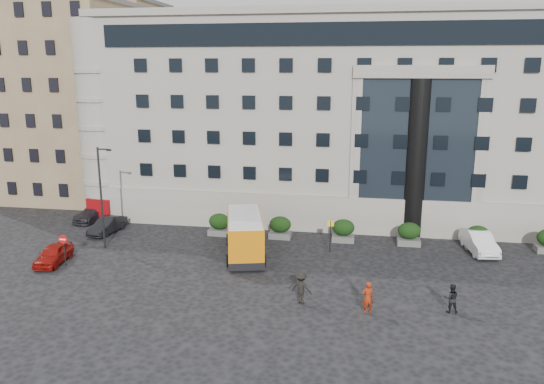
{
  "coord_description": "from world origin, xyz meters",
  "views": [
    {
      "loc": [
        7.55,
        -33.72,
        13.94
      ],
      "look_at": [
        1.28,
        3.24,
        5.0
      ],
      "focal_mm": 35.0,
      "sensor_mm": 36.0,
      "label": 1
    }
  ],
  "objects": [
    {
      "name": "hedge_e",
      "position": [
        16.8,
        7.8,
        0.93
      ],
      "size": [
        1.8,
        1.26,
        1.84
      ],
      "color": "#545552",
      "rests_on": "ground"
    },
    {
      "name": "street_lamp",
      "position": [
        -11.94,
        3.0,
        4.37
      ],
      "size": [
        1.16,
        0.18,
        8.0
      ],
      "color": "#262628",
      "rests_on": "ground"
    },
    {
      "name": "bus_stop_sign",
      "position": [
        5.5,
        5.0,
        1.73
      ],
      "size": [
        0.5,
        0.08,
        2.52
      ],
      "color": "#262628",
      "rests_on": "ground"
    },
    {
      "name": "white_taxi",
      "position": [
        16.77,
        7.0,
        0.79
      ],
      "size": [
        2.33,
        5.01,
        1.59
      ],
      "primitive_type": "imported",
      "rotation": [
        0.0,
        0.0,
        0.14
      ],
      "color": "white",
      "rests_on": "ground"
    },
    {
      "name": "minibus",
      "position": [
        -0.8,
        3.29,
        1.69
      ],
      "size": [
        4.29,
        7.74,
        3.06
      ],
      "rotation": [
        0.0,
        0.0,
        0.25
      ],
      "color": "orange",
      "rests_on": "ground"
    },
    {
      "name": "red_truck",
      "position": [
        -15.65,
        12.49,
        1.51
      ],
      "size": [
        3.03,
        5.69,
        2.95
      ],
      "rotation": [
        0.0,
        0.0,
        -0.1
      ],
      "color": "maroon",
      "rests_on": "ground"
    },
    {
      "name": "civic_building",
      "position": [
        6.0,
        22.0,
        9.0
      ],
      "size": [
        44.0,
        24.0,
        18.0
      ],
      "primitive_type": "cube",
      "color": "gray",
      "rests_on": "ground"
    },
    {
      "name": "no_entry_sign",
      "position": [
        -13.0,
        -1.04,
        1.65
      ],
      "size": [
        0.64,
        0.16,
        2.32
      ],
      "color": "#262628",
      "rests_on": "ground"
    },
    {
      "name": "pedestrian_a",
      "position": [
        8.26,
        -5.0,
        0.98
      ],
      "size": [
        0.83,
        0.7,
        1.95
      ],
      "primitive_type": "imported",
      "rotation": [
        0.0,
        0.0,
        3.52
      ],
      "color": "maroon",
      "rests_on": "ground"
    },
    {
      "name": "hedge_c",
      "position": [
        6.4,
        7.8,
        0.93
      ],
      "size": [
        1.8,
        1.26,
        1.84
      ],
      "color": "#545552",
      "rests_on": "ground"
    },
    {
      "name": "pedestrian_c",
      "position": [
        4.34,
        -4.29,
        0.99
      ],
      "size": [
        1.41,
        1.02,
        1.97
      ],
      "primitive_type": "imported",
      "rotation": [
        0.0,
        0.0,
        2.9
      ],
      "color": "black",
      "rests_on": "ground"
    },
    {
      "name": "hedge_a",
      "position": [
        -4.0,
        7.8,
        0.93
      ],
      "size": [
        1.8,
        1.26,
        1.84
      ],
      "color": "#545552",
      "rests_on": "ground"
    },
    {
      "name": "apartment_far",
      "position": [
        -27.0,
        38.0,
        11.0
      ],
      "size": [
        13.0,
        13.0,
        22.0
      ],
      "primitive_type": "cube",
      "color": "#866E4E",
      "rests_on": "ground"
    },
    {
      "name": "parked_car_d",
      "position": [
        -12.52,
        13.82,
        0.73
      ],
      "size": [
        3.12,
        5.54,
        1.46
      ],
      "primitive_type": "imported",
      "rotation": [
        0.0,
        0.0,
        -0.14
      ],
      "color": "black",
      "rests_on": "ground"
    },
    {
      "name": "parked_car_c",
      "position": [
        -16.66,
        10.04,
        0.66
      ],
      "size": [
        2.54,
        4.77,
        1.31
      ],
      "primitive_type": "imported",
      "rotation": [
        0.0,
        0.0,
        -0.16
      ],
      "color": "black",
      "rests_on": "ground"
    },
    {
      "name": "hedge_b",
      "position": [
        1.2,
        7.8,
        0.93
      ],
      "size": [
        1.8,
        1.26,
        1.84
      ],
      "color": "#545552",
      "rests_on": "ground"
    },
    {
      "name": "pedestrian_b",
      "position": [
        13.04,
        -4.06,
        0.87
      ],
      "size": [
        0.85,
        0.67,
        1.74
      ],
      "primitive_type": "imported",
      "rotation": [
        0.0,
        0.0,
        3.16
      ],
      "color": "black",
      "rests_on": "ground"
    },
    {
      "name": "parked_car_a",
      "position": [
        -14.1,
        -0.66,
        0.69
      ],
      "size": [
        2.08,
        4.19,
        1.37
      ],
      "primitive_type": "imported",
      "rotation": [
        0.0,
        0.0,
        0.12
      ],
      "color": "maroon",
      "rests_on": "ground"
    },
    {
      "name": "parked_car_b",
      "position": [
        -13.58,
        6.66,
        0.68
      ],
      "size": [
        1.96,
        4.28,
        1.36
      ],
      "primitive_type": "imported",
      "rotation": [
        0.0,
        0.0,
        -0.13
      ],
      "color": "black",
      "rests_on": "ground"
    },
    {
      "name": "hedge_d",
      "position": [
        11.6,
        7.8,
        0.93
      ],
      "size": [
        1.8,
        1.26,
        1.84
      ],
      "color": "#545552",
      "rests_on": "ground"
    },
    {
      "name": "apartment_near",
      "position": [
        -24.0,
        20.0,
        10.0
      ],
      "size": [
        14.0,
        14.0,
        20.0
      ],
      "primitive_type": "cube",
      "color": "#80664A",
      "rests_on": "ground"
    },
    {
      "name": "entrance_column",
      "position": [
        12.0,
        10.3,
        6.5
      ],
      "size": [
        1.8,
        1.8,
        13.0
      ],
      "primitive_type": "cylinder",
      "color": "black",
      "rests_on": "ground"
    },
    {
      "name": "ground",
      "position": [
        0.0,
        0.0,
        0.0
      ],
      "size": [
        120.0,
        120.0,
        0.0
      ],
      "primitive_type": "plane",
      "color": "black",
      "rests_on": "ground"
    }
  ]
}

